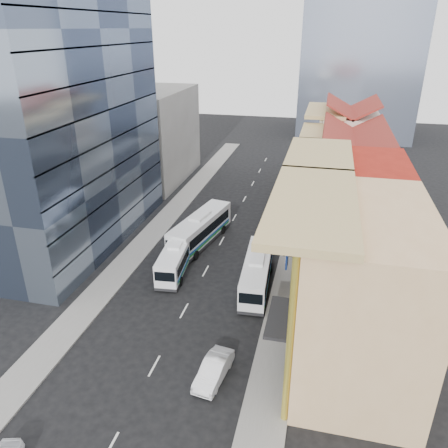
% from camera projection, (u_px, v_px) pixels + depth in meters
% --- Properties ---
extents(ground, '(200.00, 200.00, 0.00)m').
position_uv_depth(ground, '(149.00, 375.00, 31.04)').
color(ground, black).
rests_on(ground, ground).
extents(sidewalk_right, '(3.00, 90.00, 0.15)m').
position_uv_depth(sidewalk_right, '(296.00, 248.00, 48.73)').
color(sidewalk_right, slate).
rests_on(sidewalk_right, ground).
extents(sidewalk_left, '(3.00, 90.00, 0.15)m').
position_uv_depth(sidewalk_left, '(153.00, 233.00, 52.30)').
color(sidewalk_left, slate).
rests_on(sidewalk_left, ground).
extents(shophouse_tan, '(8.00, 14.00, 12.00)m').
position_uv_depth(shophouse_tan, '(361.00, 291.00, 30.06)').
color(shophouse_tan, '#DDB37F').
rests_on(shophouse_tan, ground).
extents(shophouse_red, '(8.00, 10.00, 12.00)m').
position_uv_depth(shophouse_red, '(355.00, 222.00, 40.70)').
color(shophouse_red, '#9D1D11').
rests_on(shophouse_red, ground).
extents(shophouse_cream_near, '(8.00, 9.00, 10.00)m').
position_uv_depth(shophouse_cream_near, '(351.00, 197.00, 49.53)').
color(shophouse_cream_near, beige).
rests_on(shophouse_cream_near, ground).
extents(shophouse_cream_mid, '(8.00, 9.00, 10.00)m').
position_uv_depth(shophouse_cream_mid, '(349.00, 174.00, 57.51)').
color(shophouse_cream_mid, beige).
rests_on(shophouse_cream_mid, ground).
extents(shophouse_cream_far, '(8.00, 12.00, 11.00)m').
position_uv_depth(shophouse_cream_far, '(347.00, 150.00, 66.62)').
color(shophouse_cream_far, beige).
rests_on(shophouse_cream_far, ground).
extents(office_tower, '(12.00, 26.00, 30.00)m').
position_uv_depth(office_tower, '(56.00, 108.00, 45.27)').
color(office_tower, '#3A465C').
rests_on(office_tower, ground).
extents(office_block_far, '(10.00, 18.00, 14.00)m').
position_uv_depth(office_block_far, '(153.00, 136.00, 68.75)').
color(office_block_far, gray).
rests_on(office_block_far, ground).
extents(bus_left_near, '(3.08, 9.62, 3.03)m').
position_uv_depth(bus_left_near, '(177.00, 255.00, 44.22)').
color(bus_left_near, white).
rests_on(bus_left_near, ground).
extents(bus_left_far, '(4.74, 11.57, 3.62)m').
position_uv_depth(bus_left_far, '(200.00, 229.00, 49.35)').
color(bus_left_far, silver).
rests_on(bus_left_far, ground).
extents(bus_right, '(2.95, 10.17, 3.22)m').
position_uv_depth(bus_right, '(257.00, 272.00, 41.05)').
color(bus_right, white).
rests_on(bus_right, ground).
extents(sedan_right, '(2.16, 4.60, 1.46)m').
position_uv_depth(sedan_right, '(214.00, 370.00, 30.53)').
color(sedan_right, silver).
rests_on(sedan_right, ground).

